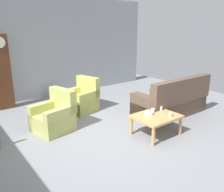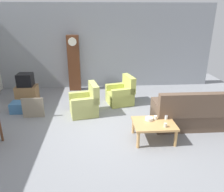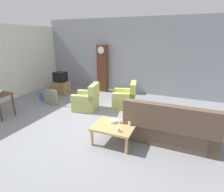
# 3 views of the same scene
# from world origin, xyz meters

# --- Properties ---
(ground_plane) EXTENTS (10.40, 10.40, 0.00)m
(ground_plane) POSITION_xyz_m (0.00, 0.00, 0.00)
(ground_plane) COLOR gray
(garage_door_wall) EXTENTS (8.40, 0.16, 3.20)m
(garage_door_wall) POSITION_xyz_m (0.00, 3.60, 1.60)
(garage_door_wall) COLOR gray
(garage_door_wall) RESTS_ON ground_plane
(couch_floral) EXTENTS (2.11, 0.90, 1.04)m
(couch_floral) POSITION_xyz_m (2.11, -0.09, 0.35)
(couch_floral) COLOR brown
(couch_floral) RESTS_ON ground_plane
(armchair_olive_near) EXTENTS (0.93, 0.91, 0.92)m
(armchair_olive_near) POSITION_xyz_m (-0.76, 0.92, 0.31)
(armchair_olive_near) COLOR #B7BC66
(armchair_olive_near) RESTS_ON ground_plane
(armchair_olive_far) EXTENTS (0.95, 0.92, 0.92)m
(armchair_olive_far) POSITION_xyz_m (0.39, 1.67, 0.31)
(armchair_olive_far) COLOR #BFC75C
(armchair_olive_far) RESTS_ON ground_plane
(coffee_table_wood) EXTENTS (0.96, 0.76, 0.44)m
(coffee_table_wood) POSITION_xyz_m (0.90, -0.62, 0.38)
(coffee_table_wood) COLOR tan
(coffee_table_wood) RESTS_ON ground_plane
(grandfather_clock) EXTENTS (0.44, 0.30, 2.09)m
(grandfather_clock) POSITION_xyz_m (-1.24, 3.19, 1.05)
(grandfather_clock) COLOR #562D19
(grandfather_clock) RESTS_ON ground_plane
(tv_stand_cabinet) EXTENTS (0.68, 0.52, 0.54)m
(tv_stand_cabinet) POSITION_xyz_m (-2.77, 2.10, 0.27)
(tv_stand_cabinet) COLOR #997047
(tv_stand_cabinet) RESTS_ON ground_plane
(tv_crt) EXTENTS (0.48, 0.44, 0.42)m
(tv_crt) POSITION_xyz_m (-2.77, 2.10, 0.75)
(tv_crt) COLOR black
(tv_crt) RESTS_ON tv_stand_cabinet
(framed_picture_leaning) EXTENTS (0.60, 0.05, 0.59)m
(framed_picture_leaning) POSITION_xyz_m (-2.24, 0.80, 0.29)
(framed_picture_leaning) COLOR gray
(framed_picture_leaning) RESTS_ON ground_plane
(storage_box_blue) EXTENTS (0.39, 0.44, 0.31)m
(storage_box_blue) POSITION_xyz_m (-2.81, 1.23, 0.15)
(storage_box_blue) COLOR teal
(storage_box_blue) RESTS_ON ground_plane
(cup_white_porcelain) EXTENTS (0.08, 0.08, 0.09)m
(cup_white_porcelain) POSITION_xyz_m (0.97, -0.45, 0.48)
(cup_white_porcelain) COLOR white
(cup_white_porcelain) RESTS_ON coffee_table_wood
(cup_blue_rimmed) EXTENTS (0.08, 0.08, 0.10)m
(cup_blue_rimmed) POSITION_xyz_m (1.23, -0.46, 0.49)
(cup_blue_rimmed) COLOR silver
(cup_blue_rimmed) RESTS_ON coffee_table_wood
(cup_cream_tall) EXTENTS (0.08, 0.08, 0.09)m
(cup_cream_tall) POSITION_xyz_m (1.09, -0.84, 0.48)
(cup_cream_tall) COLOR beige
(cup_cream_tall) RESTS_ON coffee_table_wood
(bowl_white_stacked) EXTENTS (0.19, 0.19, 0.07)m
(bowl_white_stacked) POSITION_xyz_m (0.81, -0.49, 0.47)
(bowl_white_stacked) COLOR white
(bowl_white_stacked) RESTS_ON coffee_table_wood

